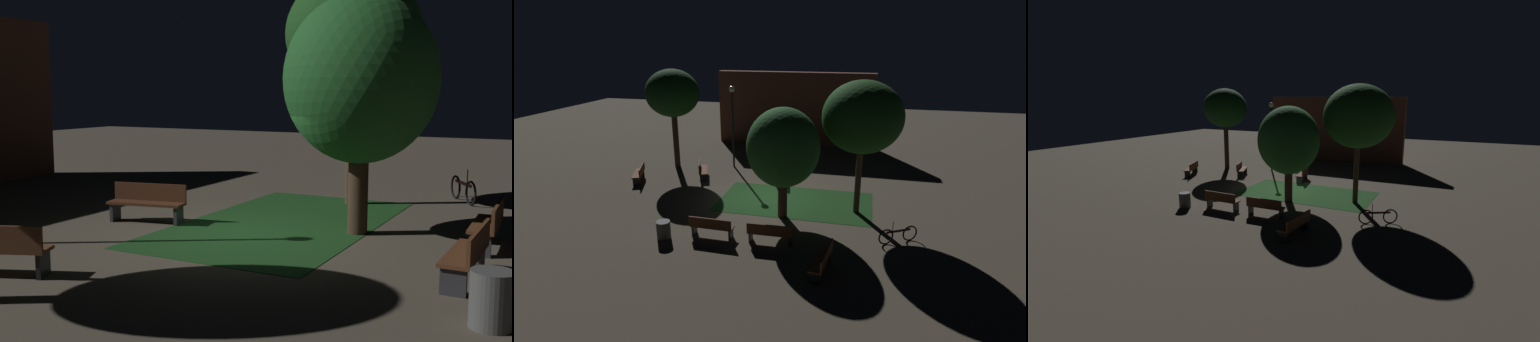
% 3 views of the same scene
% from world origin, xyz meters
% --- Properties ---
extents(ground_plane, '(60.00, 60.00, 0.00)m').
position_xyz_m(ground_plane, '(0.00, 0.00, 0.00)').
color(ground_plane, '#4C4438').
extents(grass_lawn, '(7.48, 4.09, 0.01)m').
position_xyz_m(grass_lawn, '(1.41, -0.11, 0.01)').
color(grass_lawn, '#194219').
rests_on(grass_lawn, ground).
extents(bench_path_side, '(1.81, 0.52, 0.88)m').
position_xyz_m(bench_path_side, '(-1.22, -4.57, 0.48)').
color(bench_path_side, '#512D19').
rests_on(bench_path_side, ground).
extents(bench_back_row, '(1.81, 0.52, 0.88)m').
position_xyz_m(bench_back_row, '(1.22, -4.57, 0.48)').
color(bench_back_row, '#512D19').
rests_on(bench_back_row, ground).
extents(bench_front_right, '(1.13, 1.85, 0.88)m').
position_xyz_m(bench_front_right, '(-4.52, 2.29, 0.48)').
color(bench_front_right, brown).
rests_on(bench_front_right, ground).
extents(bench_lawn_edge, '(0.81, 1.86, 0.88)m').
position_xyz_m(bench_lawn_edge, '(0.04, 2.70, 0.48)').
color(bench_lawn_edge, '#422314').
rests_on(bench_lawn_edge, ground).
extents(bench_front_left, '(0.68, 1.84, 0.88)m').
position_xyz_m(bench_front_left, '(3.46, -6.07, 0.48)').
color(bench_front_left, brown).
rests_on(bench_front_left, ground).
extents(bench_by_lamp, '(1.13, 1.85, 0.88)m').
position_xyz_m(bench_by_lamp, '(-7.72, 0.89, 0.48)').
color(bench_by_lamp, '#512D19').
rests_on(bench_by_lamp, ground).
extents(tree_back_left, '(3.19, 3.19, 4.99)m').
position_xyz_m(tree_back_left, '(1.17, -1.94, 3.22)').
color(tree_back_left, '#38281C').
rests_on(tree_back_left, ground).
extents(tree_left_canopy, '(3.21, 3.21, 6.03)m').
position_xyz_m(tree_left_canopy, '(-6.87, 3.92, 4.56)').
color(tree_left_canopy, '#38281C').
rests_on(tree_left_canopy, ground).
extents(tree_tall_center, '(3.53, 3.53, 6.07)m').
position_xyz_m(tree_tall_center, '(4.40, -0.66, 4.46)').
color(tree_tall_center, '#423021').
rests_on(tree_tall_center, ground).
extents(lamp_post_path_center, '(0.36, 0.36, 5.03)m').
position_xyz_m(lamp_post_path_center, '(-3.37, 4.70, 3.37)').
color(lamp_post_path_center, black).
rests_on(lamp_post_path_center, ground).
extents(trash_bin, '(0.56, 0.56, 0.75)m').
position_xyz_m(trash_bin, '(-3.06, -5.13, 0.37)').
color(trash_bin, '#4C4C4C').
rests_on(trash_bin, ground).
extents(bicycle, '(1.54, 0.93, 0.93)m').
position_xyz_m(bicycle, '(6.11, -3.27, 0.34)').
color(bicycle, black).
rests_on(bicycle, ground).
extents(building_wall_backdrop, '(11.65, 0.80, 5.41)m').
position_xyz_m(building_wall_backdrop, '(-0.71, 11.28, 2.70)').
color(building_wall_backdrop, brown).
rests_on(building_wall_backdrop, ground).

